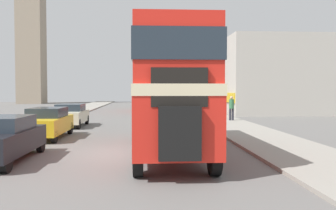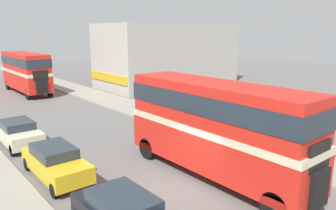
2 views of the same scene
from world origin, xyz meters
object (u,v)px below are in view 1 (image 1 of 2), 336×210
at_px(car_parked_mid, 47,123).
at_px(car_parked_far, 70,115).
at_px(pedestrian_walking, 231,107).
at_px(bus_distant, 153,88).
at_px(car_parked_near, 1,138).
at_px(double_decker_bus, 168,84).

relative_size(car_parked_mid, car_parked_far, 1.06).
distance_m(car_parked_mid, pedestrian_walking, 14.30).
xyz_separation_m(bus_distant, car_parked_far, (-5.71, -17.24, -1.83)).
relative_size(car_parked_mid, pedestrian_walking, 2.45).
xyz_separation_m(car_parked_mid, car_parked_far, (-0.02, 5.86, -0.02)).
distance_m(bus_distant, car_parked_mid, 23.86).
height_order(car_parked_near, car_parked_mid, car_parked_mid).
bearing_deg(car_parked_near, double_decker_bus, 13.59).
relative_size(bus_distant, car_parked_mid, 2.17).
relative_size(car_parked_near, pedestrian_walking, 2.49).
height_order(bus_distant, car_parked_mid, bus_distant).
height_order(car_parked_near, car_parked_far, car_parked_near).
height_order(double_decker_bus, car_parked_near, double_decker_bus).
xyz_separation_m(double_decker_bus, pedestrian_walking, (5.56, 13.34, -1.50)).
relative_size(double_decker_bus, bus_distant, 1.03).
xyz_separation_m(double_decker_bus, car_parked_mid, (-5.74, 4.60, -1.86)).
distance_m(bus_distant, pedestrian_walking, 15.48).
height_order(double_decker_bus, bus_distant, double_decker_bus).
relative_size(double_decker_bus, car_parked_near, 2.19).
xyz_separation_m(car_parked_near, car_parked_far, (-0.04, 11.84, -0.02)).
bearing_deg(car_parked_mid, bus_distant, 76.17).
relative_size(double_decker_bus, car_parked_far, 2.35).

